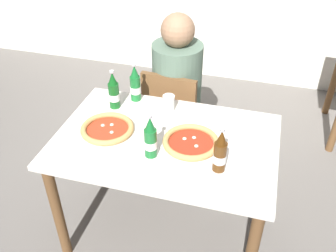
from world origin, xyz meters
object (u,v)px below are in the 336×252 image
(pizza_marinara_far, at_px, (108,129))
(napkin_with_cutlery, at_px, (240,125))
(beer_bottle_left, at_px, (220,153))
(beer_bottle_extra, at_px, (150,139))
(pizza_margherita_near, at_px, (191,143))
(chair_behind_table, at_px, (174,115))
(diner_seated, at_px, (177,100))
(paper_cup, at_px, (169,103))
(beer_bottle_right, at_px, (114,92))
(dining_table_main, at_px, (166,155))
(beer_bottle_center, at_px, (135,85))

(pizza_marinara_far, relative_size, napkin_with_cutlery, 1.50)
(beer_bottle_left, distance_m, beer_bottle_extra, 0.35)
(pizza_margherita_near, relative_size, pizza_marinara_far, 1.02)
(pizza_marinara_far, height_order, beer_bottle_left, beer_bottle_left)
(chair_behind_table, xyz_separation_m, diner_seated, (0.01, 0.05, 0.10))
(napkin_with_cutlery, xyz_separation_m, paper_cup, (-0.44, 0.05, 0.04))
(chair_behind_table, relative_size, beer_bottle_right, 3.44)
(beer_bottle_right, relative_size, paper_cup, 2.60)
(pizza_margherita_near, height_order, beer_bottle_right, beer_bottle_right)
(beer_bottle_right, bearing_deg, paper_cup, 10.35)
(chair_behind_table, distance_m, pizza_margherita_near, 0.74)
(diner_seated, height_order, beer_bottle_left, diner_seated)
(diner_seated, distance_m, beer_bottle_extra, 0.86)
(paper_cup, bearing_deg, dining_table_main, -77.90)
(diner_seated, relative_size, beer_bottle_left, 4.89)
(chair_behind_table, bearing_deg, pizza_marinara_far, 77.06)
(beer_bottle_center, distance_m, beer_bottle_right, 0.15)
(chair_behind_table, xyz_separation_m, pizza_marinara_far, (-0.21, -0.64, 0.29))
(pizza_marinara_far, height_order, paper_cup, paper_cup)
(beer_bottle_left, bearing_deg, diner_seated, 117.18)
(beer_bottle_center, bearing_deg, chair_behind_table, 57.11)
(pizza_margherita_near, xyz_separation_m, paper_cup, (-0.21, 0.30, 0.03))
(diner_seated, bearing_deg, dining_table_main, -80.90)
(pizza_margherita_near, height_order, beer_bottle_extra, beer_bottle_extra)
(pizza_margherita_near, height_order, beer_bottle_left, beer_bottle_left)
(paper_cup, bearing_deg, beer_bottle_center, 166.41)
(beer_bottle_right, bearing_deg, pizza_margherita_near, -24.89)
(chair_behind_table, height_order, pizza_margherita_near, chair_behind_table)
(chair_behind_table, height_order, beer_bottle_center, beer_bottle_center)
(beer_bottle_center, distance_m, paper_cup, 0.24)
(beer_bottle_extra, bearing_deg, beer_bottle_right, 133.14)
(pizza_marinara_far, distance_m, beer_bottle_left, 0.66)
(dining_table_main, bearing_deg, beer_bottle_right, 149.92)
(chair_behind_table, bearing_deg, pizza_margherita_near, 117.53)
(diner_seated, distance_m, pizza_marinara_far, 0.75)
(dining_table_main, xyz_separation_m, paper_cup, (-0.06, 0.28, 0.16))
(diner_seated, distance_m, beer_bottle_right, 0.58)
(beer_bottle_center, xyz_separation_m, beer_bottle_extra, (0.25, -0.49, 0.00))
(paper_cup, bearing_deg, napkin_with_cutlery, -6.98)
(pizza_marinara_far, bearing_deg, beer_bottle_extra, -22.23)
(dining_table_main, distance_m, napkin_with_cutlery, 0.46)
(pizza_marinara_far, xyz_separation_m, beer_bottle_left, (0.64, -0.13, 0.08))
(pizza_marinara_far, relative_size, beer_bottle_right, 1.30)
(pizza_marinara_far, distance_m, beer_bottle_extra, 0.32)
(beer_bottle_left, relative_size, beer_bottle_center, 1.00)
(paper_cup, bearing_deg, diner_seated, 96.84)
(dining_table_main, height_order, chair_behind_table, chair_behind_table)
(dining_table_main, distance_m, beer_bottle_right, 0.49)
(beer_bottle_extra, bearing_deg, beer_bottle_center, 117.59)
(napkin_with_cutlery, bearing_deg, beer_bottle_right, -179.58)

